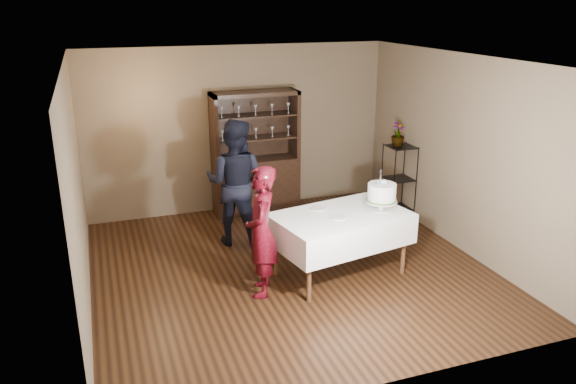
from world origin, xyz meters
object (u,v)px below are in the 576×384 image
(man, at_px, (235,183))
(plant_etagere, at_px, (399,179))
(woman, at_px, (261,232))
(cake_table, at_px, (340,228))
(cake, at_px, (382,194))
(potted_plant, at_px, (398,134))
(china_hutch, at_px, (256,172))

(man, bearing_deg, plant_etagere, -146.22)
(man, bearing_deg, woman, 118.17)
(cake_table, xyz_separation_m, man, (-0.99, 1.43, 0.28))
(plant_etagere, bearing_deg, cake, -126.83)
(potted_plant, bearing_deg, plant_etagere, -49.44)
(cake, bearing_deg, plant_etagere, 53.17)
(plant_etagere, height_order, cake, cake)
(plant_etagere, relative_size, cake_table, 0.66)
(cake_table, xyz_separation_m, potted_plant, (1.69, 1.59, 0.74))
(china_hutch, distance_m, cake_table, 2.62)
(potted_plant, bearing_deg, cake_table, -136.69)
(woman, height_order, man, man)
(plant_etagere, xyz_separation_m, cake, (-1.19, -1.59, 0.40))
(cake_table, bearing_deg, cake, -4.82)
(china_hutch, bearing_deg, potted_plant, -26.25)
(plant_etagere, bearing_deg, man, -177.64)
(china_hutch, height_order, cake, china_hutch)
(plant_etagere, bearing_deg, woman, -149.17)
(plant_etagere, xyz_separation_m, potted_plant, (-0.04, 0.05, 0.72))
(potted_plant, bearing_deg, woman, -148.14)
(cake, distance_m, potted_plant, 2.03)
(cake, bearing_deg, cake_table, 175.18)
(cake_table, distance_m, man, 1.76)
(cake_table, distance_m, cake, 0.68)
(plant_etagere, relative_size, cake, 2.17)
(plant_etagere, bearing_deg, potted_plant, 130.56)
(cake, height_order, potted_plant, potted_plant)
(china_hutch, xyz_separation_m, cake, (0.89, -2.64, 0.39))
(china_hutch, xyz_separation_m, woman, (-0.73, -2.73, 0.13))
(woman, height_order, potted_plant, woman)
(cake_table, relative_size, man, 1.00)
(plant_etagere, distance_m, man, 2.73)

